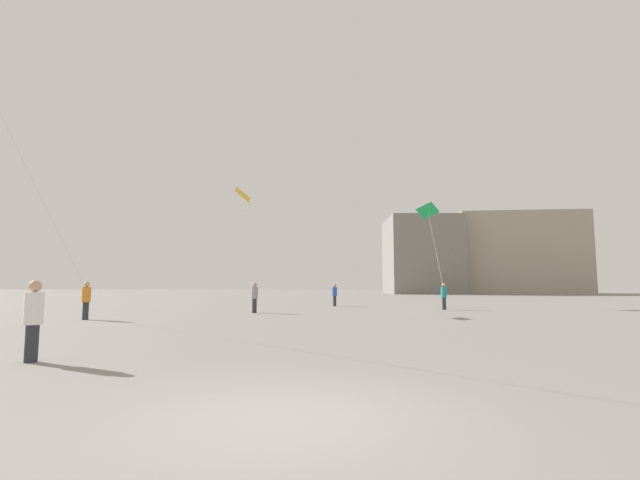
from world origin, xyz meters
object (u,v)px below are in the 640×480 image
Objects in this scene: kite_emerald_delta at (427,211)px; building_left_hall at (421,256)px; person_in_orange at (86,299)px; kite_amber_delta at (244,195)px; person_in_blue at (335,294)px; building_centre_hall at (516,254)px; person_in_grey at (255,296)px; person_in_teal at (444,295)px; person_in_white at (33,317)px.

building_left_hall reaches higher than kite_emerald_delta.
person_in_orange is 0.28× the size of kite_amber_delta.
kite_amber_delta is 60.97m from building_left_hall.
person_in_blue is 0.07× the size of building_centre_hall.
person_in_blue is 9.45m from kite_emerald_delta.
person_in_grey is 0.27× the size of kite_emerald_delta.
building_centre_hall is at bearing 95.59° from person_in_teal.
person_in_orange is at bearing 7.21° from person_in_white.
person_in_orange is 1.00× the size of person_in_grey.
building_centre_hall is at bearing 86.14° from person_in_orange.
building_left_hall is (16.29, 50.29, 6.01)m from person_in_blue.
building_left_hall reaches higher than person_in_white.
kite_emerald_delta is at bearing -127.67° from person_in_blue.
kite_emerald_delta reaches higher than person_in_teal.
kite_emerald_delta reaches higher than kite_amber_delta.
person_in_white is 28.96m from kite_emerald_delta.
kite_emerald_delta is at bearing -117.95° from building_centre_hall.
person_in_blue is 53.20m from building_left_hall.
kite_emerald_delta reaches higher than person_in_white.
kite_emerald_delta is (0.18, 5.11, 6.22)m from person_in_teal.
person_in_teal reaches higher than person_in_white.
person_in_teal is 1.02× the size of person_in_blue.
building_left_hall is (9.38, 54.90, 5.99)m from person_in_teal.
person_in_grey is 0.28× the size of kite_amber_delta.
building_centre_hall reaches higher than kite_emerald_delta.
person_in_orange is at bearing -130.23° from kite_amber_delta.
building_centre_hall is at bearing 4.68° from building_left_hall.
person_in_white is at bearing -118.16° from kite_emerald_delta.
person_in_teal is 20.20m from person_in_orange.
building_left_hall is at bearing 79.53° from kite_emerald_delta.
building_left_hall is at bearing -59.63° from person_in_blue.
kite_amber_delta is at bearing -159.11° from person_in_grey.
person_in_grey is 62.40m from building_left_hall.
person_in_teal is at bearing -50.83° from person_in_white.
person_in_white reaches higher than person_in_blue.
person_in_orange is 12.15m from person_in_white.
person_in_blue is 62.42m from building_centre_hall.
person_in_orange is (-11.29, -13.39, 0.04)m from person_in_blue.
person_in_orange is at bearing -113.42° from building_left_hall.
kite_amber_delta is (-1.03, 1.60, 6.07)m from person_in_grey.
person_in_orange reaches higher than person_in_blue.
person_in_grey is at bearing -23.31° from person_in_white.
person_in_white is at bearing 123.96° from person_in_blue.
person_in_orange is 0.11× the size of building_left_hall.
person_in_teal is 23.80m from person_in_white.
person_in_teal is 8.30m from person_in_blue.
kite_amber_delta reaches higher than person_in_teal.
kite_emerald_delta is 50.63m from building_left_hall.
building_left_hall is at bearing 68.99° from kite_amber_delta.
person_in_grey is 6.36m from kite_amber_delta.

